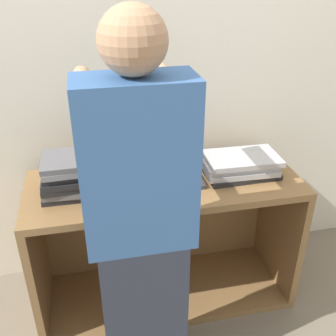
% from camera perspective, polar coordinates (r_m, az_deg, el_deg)
% --- Properties ---
extents(ground_plane, '(12.00, 12.00, 0.00)m').
position_cam_1_polar(ground_plane, '(2.25, 1.07, -22.20)').
color(ground_plane, '#756B5B').
extents(wall_back, '(8.00, 0.05, 2.40)m').
position_cam_1_polar(wall_back, '(2.12, -2.61, 13.62)').
color(wall_back, silver).
rests_on(wall_back, ground_plane).
extents(cart, '(1.37, 0.53, 0.75)m').
position_cam_1_polar(cart, '(2.23, -0.82, -9.44)').
color(cart, olive).
rests_on(cart, ground_plane).
extents(laptop_open, '(0.36, 0.27, 0.24)m').
position_cam_1_polar(laptop_open, '(1.97, -0.75, -0.12)').
color(laptop_open, '#333338').
rests_on(laptop_open, cart).
extents(laptop_stack_left, '(0.39, 0.25, 0.19)m').
position_cam_1_polar(laptop_stack_left, '(1.88, -12.30, -0.82)').
color(laptop_stack_left, '#232326').
rests_on(laptop_stack_left, cart).
extents(laptop_stack_right, '(0.39, 0.25, 0.11)m').
position_cam_1_polar(laptop_stack_right, '(2.03, 10.39, 0.45)').
color(laptop_stack_right, '#232326').
rests_on(laptop_stack_right, cart).
extents(person, '(0.40, 0.53, 1.63)m').
position_cam_1_polar(person, '(1.51, -4.03, -9.18)').
color(person, '#2D3342').
rests_on(person, ground_plane).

